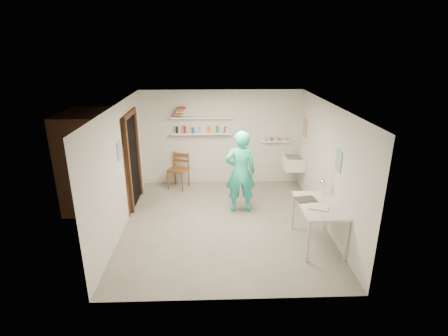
{
  "coord_description": "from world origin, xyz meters",
  "views": [
    {
      "loc": [
        -0.24,
        -6.32,
        3.46
      ],
      "look_at": [
        0.0,
        0.4,
        1.05
      ],
      "focal_mm": 28.0,
      "sensor_mm": 36.0,
      "label": 1
    }
  ],
  "objects_px": {
    "wooden_chair": "(178,170)",
    "work_table": "(318,224)",
    "wall_clock": "(240,155)",
    "belfast_sink": "(293,163)",
    "man": "(241,172)",
    "desk_lamp": "(324,182)"
  },
  "relations": [
    {
      "from": "desk_lamp",
      "to": "wall_clock",
      "type": "bearing_deg",
      "value": 142.29
    },
    {
      "from": "desk_lamp",
      "to": "man",
      "type": "bearing_deg",
      "value": 148.24
    },
    {
      "from": "wooden_chair",
      "to": "belfast_sink",
      "type": "bearing_deg",
      "value": 18.05
    },
    {
      "from": "belfast_sink",
      "to": "desk_lamp",
      "type": "xyz_separation_m",
      "value": [
        0.09,
        -2.05,
        0.31
      ]
    },
    {
      "from": "man",
      "to": "work_table",
      "type": "height_order",
      "value": "man"
    },
    {
      "from": "work_table",
      "to": "desk_lamp",
      "type": "xyz_separation_m",
      "value": [
        0.2,
        0.47,
        0.62
      ]
    },
    {
      "from": "wall_clock",
      "to": "desk_lamp",
      "type": "relative_size",
      "value": 2.17
    },
    {
      "from": "man",
      "to": "desk_lamp",
      "type": "xyz_separation_m",
      "value": [
        1.48,
        -0.92,
        0.11
      ]
    },
    {
      "from": "belfast_sink",
      "to": "wooden_chair",
      "type": "xyz_separation_m",
      "value": [
        -2.84,
        0.2,
        -0.22
      ]
    },
    {
      "from": "work_table",
      "to": "belfast_sink",
      "type": "bearing_deg",
      "value": 87.51
    },
    {
      "from": "belfast_sink",
      "to": "work_table",
      "type": "xyz_separation_m",
      "value": [
        -0.11,
        -2.53,
        -0.3
      ]
    },
    {
      "from": "wooden_chair",
      "to": "man",
      "type": "bearing_deg",
      "value": -20.72
    },
    {
      "from": "wall_clock",
      "to": "work_table",
      "type": "height_order",
      "value": "wall_clock"
    },
    {
      "from": "man",
      "to": "wall_clock",
      "type": "relative_size",
      "value": 5.56
    },
    {
      "from": "work_table",
      "to": "desk_lamp",
      "type": "relative_size",
      "value": 8.0
    },
    {
      "from": "man",
      "to": "wall_clock",
      "type": "xyz_separation_m",
      "value": [
        0.01,
        0.22,
        0.3
      ]
    },
    {
      "from": "belfast_sink",
      "to": "wooden_chair",
      "type": "relative_size",
      "value": 0.62
    },
    {
      "from": "belfast_sink",
      "to": "man",
      "type": "distance_m",
      "value": 1.81
    },
    {
      "from": "wooden_chair",
      "to": "work_table",
      "type": "bearing_deg",
      "value": -22.92
    },
    {
      "from": "wall_clock",
      "to": "desk_lamp",
      "type": "bearing_deg",
      "value": -40.62
    },
    {
      "from": "belfast_sink",
      "to": "desk_lamp",
      "type": "height_order",
      "value": "desk_lamp"
    },
    {
      "from": "wall_clock",
      "to": "belfast_sink",
      "type": "bearing_deg",
      "value": 30.66
    }
  ]
}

